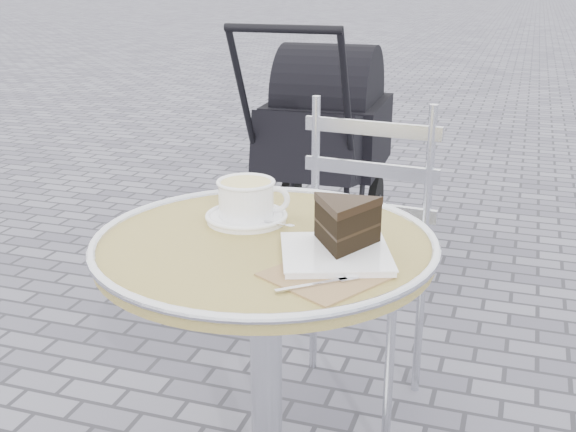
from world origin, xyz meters
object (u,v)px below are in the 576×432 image
(baby_stroller, at_px, (322,146))
(cappuccino_set, at_px, (247,203))
(cafe_table, at_px, (266,312))
(cake_plate_set, at_px, (342,230))
(bistro_chair, at_px, (361,223))

(baby_stroller, bearing_deg, cappuccino_set, -81.94)
(cappuccino_set, bearing_deg, cafe_table, -68.27)
(cake_plate_set, relative_size, baby_stroller, 0.33)
(cafe_table, distance_m, baby_stroller, 1.84)
(cafe_table, relative_size, cappuccino_set, 3.59)
(baby_stroller, bearing_deg, cake_plate_set, -75.26)
(cafe_table, bearing_deg, bistro_chair, 83.96)
(cake_plate_set, xyz_separation_m, baby_stroller, (-0.55, 1.83, -0.30))
(cafe_table, distance_m, cake_plate_set, 0.28)
(baby_stroller, bearing_deg, cafe_table, -80.11)
(cafe_table, xyz_separation_m, cappuccino_set, (-0.08, 0.10, 0.21))
(cappuccino_set, xyz_separation_m, cake_plate_set, (0.25, -0.13, 0.01))
(bistro_chair, bearing_deg, cafe_table, -91.20)
(cafe_table, xyz_separation_m, baby_stroller, (-0.38, 1.80, -0.09))
(cappuccino_set, bearing_deg, bistro_chair, 59.00)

